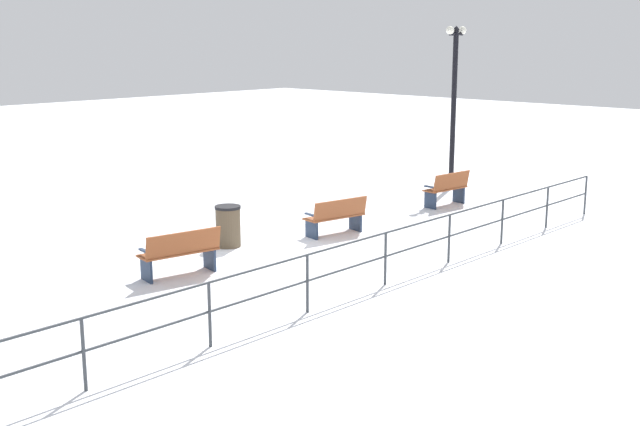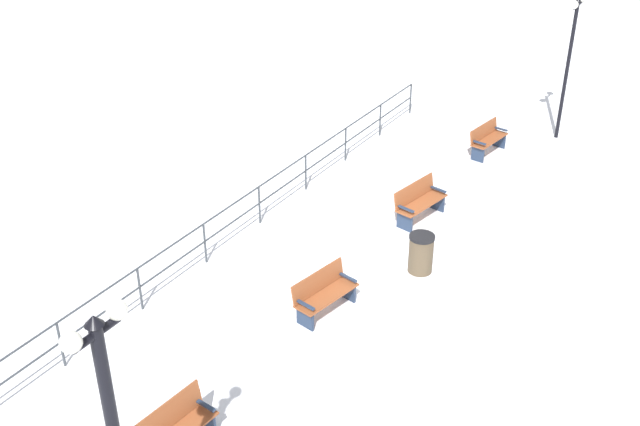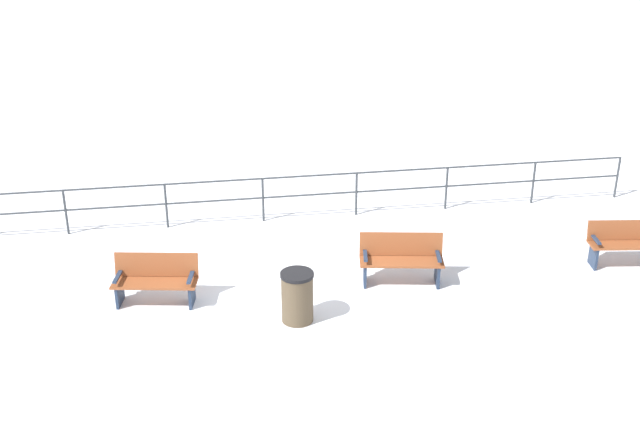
% 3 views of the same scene
% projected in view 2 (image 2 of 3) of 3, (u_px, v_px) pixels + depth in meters
% --- Properties ---
extents(ground_plane, '(80.00, 80.00, 0.00)m').
position_uv_depth(ground_plane, '(382.00, 263.00, 17.55)').
color(ground_plane, white).
rests_on(ground_plane, ground).
extents(bench_second, '(0.80, 1.56, 0.88)m').
position_uv_depth(bench_second, '(324.00, 293.00, 15.77)').
color(bench_second, brown).
rests_on(bench_second, ground).
extents(bench_third, '(0.82, 1.62, 0.92)m').
position_uv_depth(bench_third, '(419.00, 201.00, 19.06)').
color(bench_third, brown).
rests_on(bench_third, ground).
extents(bench_fourth, '(0.68, 1.50, 0.87)m').
position_uv_depth(bench_fourth, '(487.00, 139.00, 22.35)').
color(bench_fourth, brown).
rests_on(bench_fourth, ground).
extents(lamppost_middle, '(0.24, 1.03, 4.24)m').
position_uv_depth(lamppost_middle, '(571.00, 45.00, 22.16)').
color(lamppost_middle, black).
rests_on(lamppost_middle, ground).
extents(waterfront_railing, '(0.05, 16.66, 1.01)m').
position_uv_depth(waterfront_railing, '(259.00, 198.00, 18.77)').
color(waterfront_railing, '#383D42').
rests_on(waterfront_railing, ground).
extents(trash_bin, '(0.57, 0.57, 0.91)m').
position_uv_depth(trash_bin, '(421.00, 253.00, 17.05)').
color(trash_bin, brown).
rests_on(trash_bin, ground).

